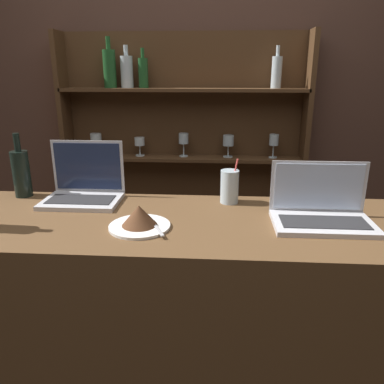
{
  "coord_description": "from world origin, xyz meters",
  "views": [
    {
      "loc": [
        0.16,
        -0.98,
        1.47
      ],
      "look_at": [
        0.07,
        0.32,
        1.05
      ],
      "focal_mm": 35.0,
      "sensor_mm": 36.0,
      "label": 1
    }
  ],
  "objects_px": {
    "laptop_far": "(321,210)",
    "wine_bottle_dark": "(21,173)",
    "cake_plate": "(139,219)",
    "water_glass": "(230,187)",
    "laptop_near": "(84,187)"
  },
  "relations": [
    {
      "from": "laptop_far",
      "to": "wine_bottle_dark",
      "type": "relative_size",
      "value": 1.27
    },
    {
      "from": "cake_plate",
      "to": "water_glass",
      "type": "xyz_separation_m",
      "value": [
        0.32,
        0.29,
        0.04
      ]
    },
    {
      "from": "wine_bottle_dark",
      "to": "cake_plate",
      "type": "bearing_deg",
      "value": -28.45
    },
    {
      "from": "laptop_near",
      "to": "wine_bottle_dark",
      "type": "xyz_separation_m",
      "value": [
        -0.28,
        0.03,
        0.05
      ]
    },
    {
      "from": "laptop_near",
      "to": "laptop_far",
      "type": "relative_size",
      "value": 0.89
    },
    {
      "from": "laptop_far",
      "to": "wine_bottle_dark",
      "type": "xyz_separation_m",
      "value": [
        -1.22,
        0.22,
        0.06
      ]
    },
    {
      "from": "laptop_far",
      "to": "cake_plate",
      "type": "xyz_separation_m",
      "value": [
        -0.64,
        -0.09,
        -0.01
      ]
    },
    {
      "from": "water_glass",
      "to": "wine_bottle_dark",
      "type": "relative_size",
      "value": 0.68
    },
    {
      "from": "laptop_near",
      "to": "laptop_far",
      "type": "height_order",
      "value": "laptop_near"
    },
    {
      "from": "water_glass",
      "to": "wine_bottle_dark",
      "type": "height_order",
      "value": "wine_bottle_dark"
    },
    {
      "from": "wine_bottle_dark",
      "to": "laptop_far",
      "type": "bearing_deg",
      "value": -10.14
    },
    {
      "from": "laptop_near",
      "to": "wine_bottle_dark",
      "type": "distance_m",
      "value": 0.29
    },
    {
      "from": "cake_plate",
      "to": "laptop_near",
      "type": "bearing_deg",
      "value": 136.31
    },
    {
      "from": "laptop_far",
      "to": "laptop_near",
      "type": "bearing_deg",
      "value": 168.85
    },
    {
      "from": "wine_bottle_dark",
      "to": "water_glass",
      "type": "bearing_deg",
      "value": -1.56
    }
  ]
}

